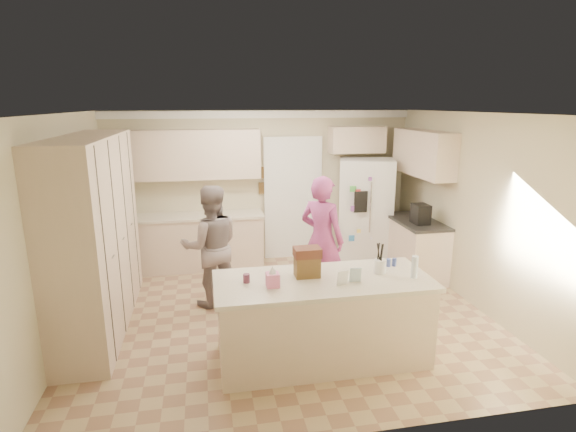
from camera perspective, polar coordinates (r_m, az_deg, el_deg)
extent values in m
cube|color=tan|center=(6.09, -0.32, -12.42)|extent=(5.20, 4.60, 0.02)
cube|color=white|center=(5.45, -0.36, 13.05)|extent=(5.20, 4.60, 0.02)
cube|color=beige|center=(7.86, -3.39, 3.76)|extent=(5.20, 0.02, 2.60)
cube|color=beige|center=(3.50, 6.61, -9.80)|extent=(5.20, 0.02, 2.60)
cube|color=beige|center=(5.78, -26.73, -1.58)|extent=(0.02, 4.60, 2.60)
cube|color=beige|center=(6.60, 22.54, 0.68)|extent=(0.02, 4.60, 2.60)
cube|color=white|center=(7.68, -3.47, 12.75)|extent=(5.20, 0.08, 0.12)
cube|color=beige|center=(5.92, -23.21, -2.11)|extent=(0.60, 2.60, 2.35)
cube|color=beige|center=(7.70, -11.52, -3.31)|extent=(2.20, 0.60, 0.88)
cube|color=beige|center=(7.57, -11.69, -0.01)|extent=(2.24, 0.63, 0.04)
cube|color=beige|center=(7.53, -12.06, 7.63)|extent=(2.20, 0.35, 0.80)
cube|color=black|center=(7.97, 0.59, 2.09)|extent=(0.90, 0.06, 2.10)
cube|color=white|center=(7.93, 0.64, 2.04)|extent=(1.02, 0.03, 2.22)
cube|color=brown|center=(7.78, -3.23, 5.52)|extent=(0.15, 0.02, 0.20)
cube|color=brown|center=(7.83, -3.20, 3.57)|extent=(0.15, 0.02, 0.20)
cube|color=white|center=(7.88, 9.76, 0.63)|extent=(1.07, 0.94, 1.80)
cube|color=gray|center=(7.56, 10.69, 0.01)|extent=(0.02, 0.02, 1.78)
cube|color=black|center=(7.42, 9.22, 1.79)|extent=(0.22, 0.03, 0.35)
cylinder|color=silver|center=(7.49, 10.42, 1.08)|extent=(0.02, 0.02, 0.85)
cylinder|color=silver|center=(7.53, 11.13, 1.11)|extent=(0.02, 0.02, 0.85)
cube|color=beige|center=(7.96, 8.74, 9.56)|extent=(0.95, 0.35, 0.45)
cube|color=beige|center=(7.51, 15.81, -4.04)|extent=(0.60, 1.20, 0.88)
cube|color=#2D2B28|center=(7.38, 15.98, -0.65)|extent=(0.63, 1.24, 0.04)
cube|color=beige|center=(7.43, 16.78, 7.65)|extent=(0.35, 1.50, 0.70)
cube|color=black|center=(7.15, 16.49, 0.25)|extent=(0.22, 0.28, 0.30)
cube|color=beige|center=(4.97, 4.36, -13.13)|extent=(2.20, 0.90, 0.88)
cube|color=beige|center=(4.78, 4.47, -8.23)|extent=(2.28, 0.96, 0.05)
cylinder|color=white|center=(4.99, 11.61, -6.27)|extent=(0.13, 0.13, 0.15)
cube|color=pink|center=(4.54, -1.95, -8.10)|extent=(0.13, 0.13, 0.14)
cone|color=white|center=(4.50, -1.96, -6.81)|extent=(0.08, 0.08, 0.08)
cube|color=brown|center=(4.78, 2.44, -6.43)|extent=(0.26, 0.18, 0.22)
cube|color=#592D1E|center=(4.73, 2.46, -4.61)|extent=(0.28, 0.20, 0.10)
cylinder|color=#59263F|center=(4.66, -5.30, -7.89)|extent=(0.07, 0.07, 0.09)
cube|color=white|center=(4.60, 6.97, -7.78)|extent=(0.12, 0.06, 0.16)
cube|color=silver|center=(4.69, 8.54, -7.40)|extent=(0.12, 0.05, 0.16)
cylinder|color=silver|center=(4.92, 15.77, -6.25)|extent=(0.07, 0.07, 0.24)
cylinder|color=#4456A8|center=(5.21, 12.63, -5.79)|extent=(0.05, 0.05, 0.09)
cylinder|color=#4456A8|center=(5.23, 13.34, -5.73)|extent=(0.05, 0.05, 0.09)
imported|color=gray|center=(6.16, -9.73, -3.82)|extent=(0.86, 0.70, 1.67)
imported|color=#BC41A3|center=(6.20, 4.31, -3.01)|extent=(0.76, 0.76, 1.78)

